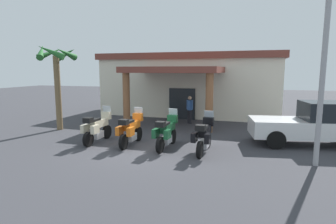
{
  "coord_description": "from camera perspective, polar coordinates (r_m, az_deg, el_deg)",
  "views": [
    {
      "loc": [
        4.45,
        -10.69,
        3.32
      ],
      "look_at": [
        0.44,
        2.74,
        1.2
      ],
      "focal_mm": 29.73,
      "sensor_mm": 36.0,
      "label": 1
    }
  ],
  "objects": [
    {
      "name": "motorcycle_orange",
      "position": [
        12.45,
        -7.6,
        -3.62
      ],
      "size": [
        0.71,
        2.21,
        1.61
      ],
      "rotation": [
        0.0,
        0.0,
        1.56
      ],
      "color": "black",
      "rests_on": "ground_plane"
    },
    {
      "name": "motorcycle_green",
      "position": [
        11.87,
        -0.31,
        -4.15
      ],
      "size": [
        0.72,
        2.21,
        1.61
      ],
      "rotation": [
        0.0,
        0.0,
        1.51
      ],
      "color": "black",
      "rests_on": "ground_plane"
    },
    {
      "name": "ground_plane",
      "position": [
        12.04,
        -5.81,
        -7.44
      ],
      "size": [
        80.0,
        80.0,
        0.0
      ],
      "primitive_type": "plane",
      "color": "#38383D"
    },
    {
      "name": "palm_tree_roadside",
      "position": [
        16.54,
        -22.0,
        8.77
      ],
      "size": [
        2.1,
        2.12,
        4.82
      ],
      "color": "brown",
      "rests_on": "ground_plane"
    },
    {
      "name": "motorcycle_cream",
      "position": [
        13.18,
        -14.26,
        -3.14
      ],
      "size": [
        0.71,
        2.21,
        1.61
      ],
      "rotation": [
        0.0,
        0.0,
        1.54
      ],
      "color": "black",
      "rests_on": "ground_plane"
    },
    {
      "name": "motel_building",
      "position": [
        21.95,
        5.05,
        5.87
      ],
      "size": [
        13.23,
        10.93,
        4.51
      ],
      "rotation": [
        0.0,
        0.0,
        -0.02
      ],
      "color": "silver",
      "rests_on": "ground_plane"
    },
    {
      "name": "pickup_truck_white",
      "position": [
        13.88,
        27.79,
        -2.28
      ],
      "size": [
        5.44,
        2.73,
        1.95
      ],
      "rotation": [
        0.0,
        0.0,
        0.16
      ],
      "color": "black",
      "rests_on": "ground_plane"
    },
    {
      "name": "pedestrian",
      "position": [
        17.36,
        4.46,
        0.89
      ],
      "size": [
        0.46,
        0.33,
        1.72
      ],
      "rotation": [
        0.0,
        0.0,
        4.12
      ],
      "color": "black",
      "rests_on": "ground_plane"
    },
    {
      "name": "motorcycle_black",
      "position": [
        11.31,
        7.44,
        -4.87
      ],
      "size": [
        0.72,
        2.21,
        1.61
      ],
      "rotation": [
        0.0,
        0.0,
        1.51
      ],
      "color": "black",
      "rests_on": "ground_plane"
    },
    {
      "name": "roadside_sign",
      "position": [
        10.77,
        29.68,
        13.87
      ],
      "size": [
        1.4,
        0.18,
        6.74
      ],
      "color": "#99999E",
      "rests_on": "ground_plane"
    }
  ]
}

